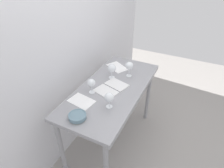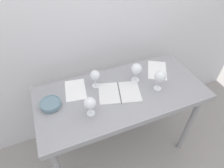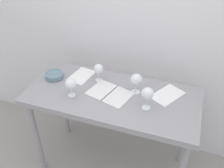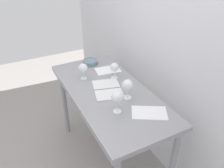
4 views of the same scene
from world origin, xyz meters
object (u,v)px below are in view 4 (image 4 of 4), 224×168
wine_glass_near_right (117,98)px  tasting_bowl (90,62)px  wine_glass_far_left (114,67)px  wine_glass_near_left (83,69)px  open_notebook (108,89)px  tasting_sheet_lower (108,70)px  wine_glass_far_right (128,86)px  tasting_sheet_upper (149,113)px

wine_glass_near_right → tasting_bowl: bearing=171.0°
wine_glass_far_left → wine_glass_near_right: wine_glass_near_right is taller
wine_glass_near_left → open_notebook: (0.28, 0.12, -0.11)m
wine_glass_near_right → tasting_bowl: 0.88m
tasting_bowl → wine_glass_near_right: bearing=-9.0°
tasting_bowl → tasting_sheet_lower: bearing=25.8°
tasting_bowl → wine_glass_far_right: bearing=2.2°
wine_glass_near_right → tasting_sheet_upper: wine_glass_near_right is taller
wine_glass_near_left → tasting_sheet_upper: bearing=19.4°
tasting_sheet_upper → tasting_sheet_lower: bearing=-151.9°
open_notebook → wine_glass_far_left: bearing=151.3°
tasting_bowl → open_notebook: bearing=-6.6°
wine_glass_near_right → tasting_sheet_lower: bearing=159.6°
open_notebook → tasting_bowl: 0.55m
wine_glass_near_left → open_notebook: wine_glass_near_left is taller
wine_glass_far_left → wine_glass_near_left: (-0.13, -0.27, -0.00)m
wine_glass_far_left → wine_glass_far_right: bearing=-9.8°
tasting_sheet_lower → tasting_bowl: tasting_bowl is taller
tasting_sheet_lower → wine_glass_far_right: bearing=0.4°
wine_glass_far_left → wine_glass_near_left: wine_glass_far_left is taller
open_notebook → tasting_sheet_upper: open_notebook is taller
tasting_sheet_lower → tasting_sheet_upper: bearing=6.7°
wine_glass_far_right → wine_glass_near_right: bearing=-52.7°
wine_glass_near_left → tasting_sheet_upper: size_ratio=0.58×
wine_glass_near_left → tasting_sheet_upper: 0.78m
wine_glass_near_right → tasting_sheet_lower: (-0.65, 0.24, -0.13)m
wine_glass_far_right → tasting_bowl: wine_glass_far_right is taller
wine_glass_near_right → tasting_sheet_lower: 0.70m
open_notebook → tasting_sheet_upper: 0.47m
tasting_sheet_upper → tasting_bowl: tasting_bowl is taller
open_notebook → tasting_sheet_upper: (0.45, 0.14, -0.00)m
wine_glass_far_right → tasting_sheet_upper: 0.28m
wine_glass_far_left → tasting_bowl: wine_glass_far_left is taller
wine_glass_far_left → tasting_bowl: (-0.39, -0.09, -0.09)m
wine_glass_far_right → open_notebook: wine_glass_far_right is taller
wine_glass_far_left → tasting_sheet_lower: 0.21m
wine_glass_near_right → tasting_bowl: size_ratio=1.14×
wine_glass_near_left → open_notebook: bearing=22.7°
wine_glass_far_left → wine_glass_near_left: size_ratio=1.01×
tasting_sheet_lower → wine_glass_near_right: bearing=-11.7°
wine_glass_near_left → tasting_sheet_lower: bearing=99.4°
wine_glass_near_left → tasting_sheet_upper: (0.73, 0.26, -0.11)m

